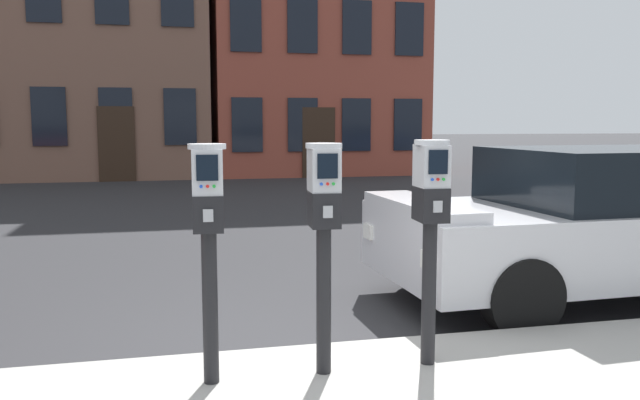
# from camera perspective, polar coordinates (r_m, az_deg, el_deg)

# --- Properties ---
(ground_plane) EXTENTS (160.00, 160.00, 0.00)m
(ground_plane) POSITION_cam_1_polar(r_m,az_deg,el_deg) (4.44, -0.71, -15.12)
(ground_plane) COLOR #28282B
(parking_meter_near_kerb) EXTENTS (0.23, 0.26, 1.40)m
(parking_meter_near_kerb) POSITION_cam_1_polar(r_m,az_deg,el_deg) (3.76, -9.78, -1.75)
(parking_meter_near_kerb) COLOR black
(parking_meter_near_kerb) RESTS_ON sidewalk_slab
(parking_meter_twin_adjacent) EXTENTS (0.23, 0.26, 1.40)m
(parking_meter_twin_adjacent) POSITION_cam_1_polar(r_m,az_deg,el_deg) (3.85, 0.34, -1.45)
(parking_meter_twin_adjacent) COLOR black
(parking_meter_twin_adjacent) RESTS_ON sidewalk_slab
(parking_meter_end_of_row) EXTENTS (0.23, 0.26, 1.41)m
(parking_meter_end_of_row) POSITION_cam_1_polar(r_m,az_deg,el_deg) (4.06, 9.69, -0.97)
(parking_meter_end_of_row) COLOR black
(parking_meter_end_of_row) RESTS_ON sidewalk_slab
(parked_car_silver_sedan) EXTENTS (4.49, 1.99, 1.42)m
(parked_car_silver_sedan) POSITION_cam_1_polar(r_m,az_deg,el_deg) (6.74, 24.72, -1.58)
(parked_car_silver_sedan) COLOR silver
(parked_car_silver_sedan) RESTS_ON ground_plane
(townhouse_orange_brick) EXTENTS (6.98, 6.26, 9.89)m
(townhouse_orange_brick) POSITION_cam_1_polar(r_m,az_deg,el_deg) (22.44, -19.46, 14.91)
(townhouse_orange_brick) COLOR brown
(townhouse_orange_brick) RESTS_ON ground_plane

